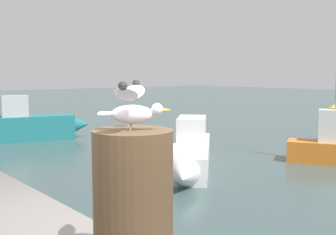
% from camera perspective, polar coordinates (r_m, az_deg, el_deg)
% --- Properties ---
extents(mooring_post, '(0.44, 0.44, 0.80)m').
position_cam_1_polar(mooring_post, '(2.32, -4.81, -11.62)').
color(mooring_post, '#4C3823').
rests_on(mooring_post, harbor_quay).
extents(seagull, '(0.47, 0.45, 0.27)m').
position_cam_1_polar(seagull, '(2.22, -4.82, 1.56)').
color(seagull, tan).
rests_on(seagull, mooring_post).
extents(boat_white, '(4.01, 4.18, 1.40)m').
position_cam_1_polar(boat_white, '(11.11, 2.99, -4.88)').
color(boat_white, silver).
rests_on(boat_white, ground_plane).
extents(boat_teal, '(1.96, 4.05, 1.73)m').
position_cam_1_polar(boat_teal, '(16.71, -17.70, -1.05)').
color(boat_teal, '#1E7075').
rests_on(boat_teal, ground_plane).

